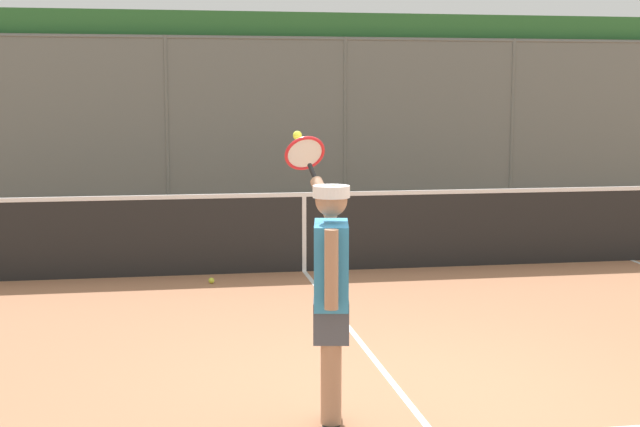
% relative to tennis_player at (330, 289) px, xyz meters
% --- Properties ---
extents(ground_plane, '(60.00, 60.00, 0.00)m').
position_rel_tennis_player_xyz_m(ground_plane, '(-0.62, -0.52, -0.91)').
color(ground_plane, '#B27551').
extents(fence_backdrop, '(18.86, 1.37, 3.58)m').
position_rel_tennis_player_xyz_m(fence_backdrop, '(-0.62, -11.26, 0.86)').
color(fence_backdrop, slate).
rests_on(fence_backdrop, ground).
extents(tennis_net, '(11.06, 0.09, 1.07)m').
position_rel_tennis_player_xyz_m(tennis_net, '(-0.62, -5.17, -0.42)').
color(tennis_net, '#2D2D2D').
rests_on(tennis_net, ground).
extents(tennis_player, '(0.34, 1.37, 1.87)m').
position_rel_tennis_player_xyz_m(tennis_player, '(0.00, 0.00, 0.00)').
color(tennis_player, black).
rests_on(tennis_player, ground).
extents(tennis_ball_mid_court, '(0.07, 0.07, 0.07)m').
position_rel_tennis_player_xyz_m(tennis_ball_mid_court, '(0.52, -4.64, -0.88)').
color(tennis_ball_mid_court, '#C1D138').
rests_on(tennis_ball_mid_court, ground).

